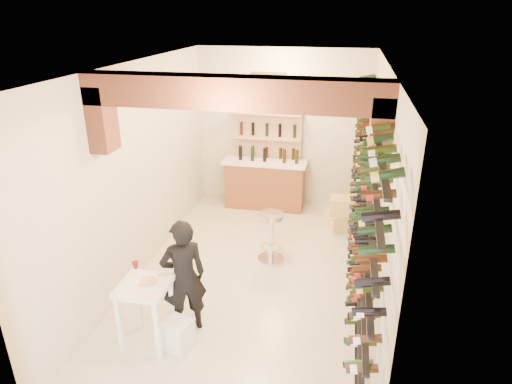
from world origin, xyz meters
TOP-DOWN VIEW (x-y plane):
  - ground at (0.00, 0.00)m, footprint 6.00×6.00m
  - room_shell at (0.00, -0.26)m, footprint 3.52×6.02m
  - wine_rack at (1.53, 0.00)m, footprint 0.32×5.70m
  - back_counter at (-0.30, 2.65)m, footprint 1.70×0.62m
  - back_shelving at (-0.30, 2.89)m, footprint 1.40×0.31m
  - tasting_table at (-0.95, -1.71)m, footprint 0.59×0.59m
  - white_stool at (-0.55, -1.74)m, footprint 0.39×0.39m
  - person at (-0.58, -1.37)m, footprint 0.68×0.62m
  - chrome_barstool at (0.20, 0.53)m, footprint 0.44×0.44m
  - crate_lower at (1.35, 1.89)m, footprint 0.67×0.58m
  - crate_upper at (1.35, 1.89)m, footprint 0.55×0.39m

SIDE VIEW (x-z plane):
  - ground at x=0.00m, z-range 0.00..0.00m
  - crate_lower at x=1.35m, z-range 0.00..0.33m
  - white_stool at x=-0.55m, z-range 0.00..0.38m
  - chrome_barstool at x=0.20m, z-range 0.07..0.91m
  - crate_upper at x=1.35m, z-range 0.33..0.65m
  - back_counter at x=-0.30m, z-range -0.11..1.18m
  - tasting_table at x=-0.95m, z-range 0.18..1.22m
  - person at x=-0.58m, z-range 0.00..1.56m
  - back_shelving at x=-0.30m, z-range -0.19..2.53m
  - wine_rack at x=1.53m, z-range 0.27..2.83m
  - room_shell at x=0.00m, z-range 0.65..3.86m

